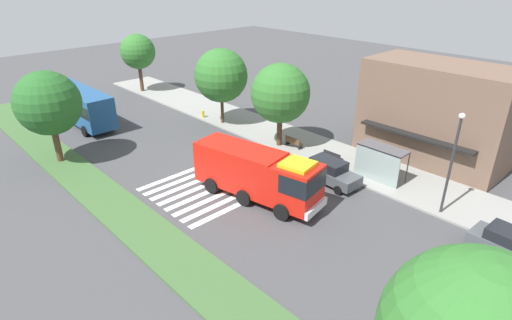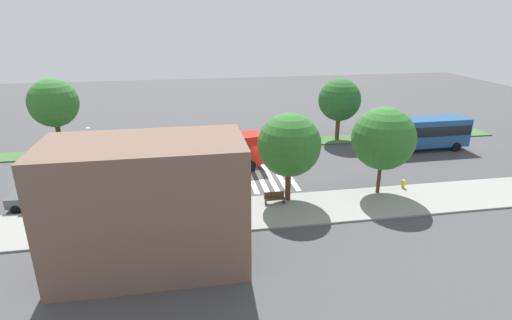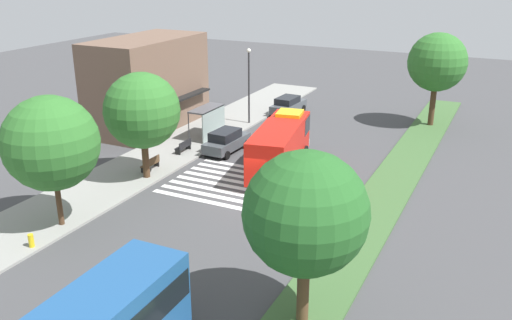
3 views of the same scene
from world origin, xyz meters
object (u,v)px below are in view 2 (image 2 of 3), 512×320
Objects in this scene: median_tree_far_west at (340,100)px; median_tree_west at (53,103)px; bench_near_shelter at (222,202)px; transit_bus at (421,132)px; fire_truck at (214,152)px; bus_stop_shelter at (168,190)px; bench_west_of_shelter at (274,198)px; parked_car_west at (198,186)px; fire_hydrant at (403,184)px; parked_car_mid at (40,197)px; sidewalk_tree_center at (289,145)px; street_lamp at (93,163)px; sidewalk_tree_west at (383,138)px.

median_tree_far_west is 30.84m from median_tree_west.
bench_near_shelter is 0.22× the size of median_tree_far_west.
transit_bus is 9.56m from median_tree_far_west.
bus_stop_shelter is at bearing 52.67° from fire_truck.
median_tree_west reaches higher than bench_west_of_shelter.
parked_car_west is 6.49m from bench_west_of_shelter.
parked_car_mid is at bearing -3.29° from fire_hydrant.
fire_hydrant is at bearing -176.25° from bench_near_shelter.
sidewalk_tree_center is 0.88× the size of median_tree_west.
fire_hydrant is at bearing 176.86° from parked_car_west.
sidewalk_tree_center is at bearing -150.76° from transit_bus.
street_lamp is (32.05, 9.69, 1.91)m from transit_bus.
fire_truck is 2.05× the size of parked_car_mid.
parked_car_west is 0.98× the size of parked_car_mid.
parked_car_mid reaches higher than bench_west_of_shelter.
fire_hydrant is (-15.67, -1.03, -0.10)m from bench_near_shelter.
fire_hydrant is at bearing -169.02° from sidewalk_tree_west.
sidewalk_tree_west reaches higher than sidewalk_tree_center.
bus_stop_shelter is 17.36m from sidewalk_tree_west.
street_lamp is (5.17, -0.94, 2.11)m from bus_stop_shelter.
bench_near_shelter is 0.22× the size of sidewalk_tree_west.
parked_car_west reaches higher than fire_hydrant.
sidewalk_tree_west is (-22.27, 0.40, 0.84)m from street_lamp.
street_lamp is 9.39× the size of fire_hydrant.
transit_bus is 6.58× the size of bench_west_of_shelter.
median_tree_far_west is (-29.02, -12.84, 4.00)m from parked_car_mid.
fire_hydrant is at bearing 155.10° from median_tree_west.
fire_truck is 1.43× the size of street_lamp.
fire_truck reaches higher than bench_west_of_shelter.
street_lamp reaches higher than fire_truck.
fire_hydrant is (-24.85, -0.10, -3.50)m from street_lamp.
sidewalk_tree_west reaches higher than bench_near_shelter.
fire_truck is 9.09m from bench_west_of_shelter.
parked_car_west is 0.56× the size of median_tree_west.
bus_stop_shelter is 4.20m from bench_near_shelter.
bus_stop_shelter is at bearing -159.11° from transit_bus.
median_tree_far_west reaches higher than parked_car_mid.
parked_car_mid is at bearing 23.87° from median_tree_far_west.
street_lamp is (7.43, 1.80, 3.10)m from parked_car_west.
sidewalk_tree_west is at bearing 82.06° from median_tree_far_west.
median_tree_west is at bearing -44.86° from bench_near_shelter.
bench_near_shelter is 0.20× the size of median_tree_west.
transit_bus is at bearing -126.93° from fire_hydrant.
sidewalk_tree_center is (-19.17, 2.20, 3.85)m from parked_car_mid.
sidewalk_tree_west is (-13.07, 7.46, 2.87)m from fire_truck.
transit_bus is at bearing 172.68° from median_tree_west.
bench_near_shelter is (-1.74, 2.72, -0.30)m from parked_car_west.
parked_car_mid is at bearing -21.10° from street_lamp.
sidewalk_tree_west is (-13.10, -0.53, 4.24)m from bench_near_shelter.
parked_car_west is at bearing 137.27° from median_tree_west.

